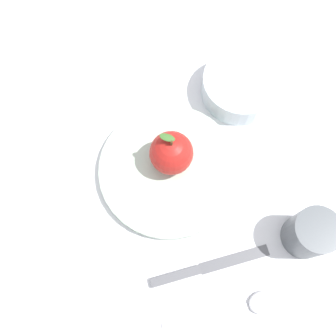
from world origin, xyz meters
name	(u,v)px	position (x,y,z in m)	size (l,w,h in m)	color
ground_plane	(181,184)	(0.00, 0.00, 0.00)	(2.40, 2.40, 0.00)	silver
dinner_plate	(168,170)	(0.03, 0.00, 0.01)	(0.24, 0.24, 0.02)	#B2C6B2
apple	(171,153)	(0.04, -0.01, 0.05)	(0.07, 0.07, 0.08)	#B21E19
side_bowl	(240,85)	(0.07, -0.20, 0.03)	(0.14, 0.14, 0.04)	silver
cup	(311,233)	(-0.19, -0.09, 0.04)	(0.07, 0.07, 0.08)	#4C5156
knife	(199,269)	(-0.13, 0.07, 0.00)	(0.09, 0.18, 0.01)	#59595E
spoon	(250,306)	(-0.21, 0.04, 0.01)	(0.10, 0.17, 0.01)	silver
linen_napkin	(127,86)	(0.21, -0.05, 0.00)	(0.12, 0.18, 0.00)	silver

